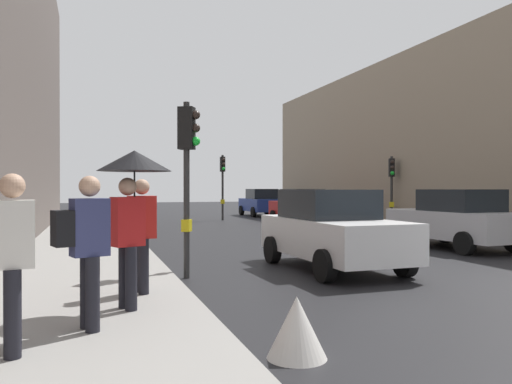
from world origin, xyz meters
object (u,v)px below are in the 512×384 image
Objects in this scene: traffic_light_mid_street at (392,178)px; warning_sign_triangle at (297,327)px; traffic_light_far_median at (223,175)px; pedestrian_with_black_backpack at (7,253)px; car_red_sedan at (300,206)px; pedestrian_with_grey_backpack at (86,243)px; car_white_compact at (332,229)px; traffic_light_near_right at (188,157)px; pedestrian_in_red_jacket at (142,231)px; car_blue_van at (261,202)px; pedestrian_with_umbrella at (132,184)px; car_silver_hatchback at (456,219)px.

warning_sign_triangle is at bearing -125.88° from traffic_light_mid_street.
traffic_light_far_median reaches higher than pedestrian_with_black_backpack.
pedestrian_with_black_backpack reaches higher than car_red_sedan.
pedestrian_with_grey_backpack is 2.72× the size of warning_sign_triangle.
traffic_light_far_median is 22.84m from pedestrian_with_grey_backpack.
traffic_light_mid_street is 1.85× the size of pedestrian_with_black_backpack.
pedestrian_with_grey_backpack is (-5.13, -4.06, 0.29)m from car_white_compact.
traffic_light_near_right is 1.98× the size of pedestrian_with_black_backpack.
traffic_light_mid_street is 19.06m from warning_sign_triangle.
traffic_light_near_right is 0.82× the size of car_red_sedan.
pedestrian_in_red_jacket is 2.72× the size of warning_sign_triangle.
pedestrian_with_umbrella is at bearing -112.33° from car_blue_van.
traffic_light_near_right is at bearing 60.44° from pedestrian_with_black_backpack.
traffic_light_far_median is 0.86× the size of car_red_sedan.
car_silver_hatchback reaches higher than warning_sign_triangle.
car_silver_hatchback is 1.01× the size of car_white_compact.
pedestrian_in_red_jacket reaches higher than car_blue_van.
traffic_light_near_right is 0.82× the size of car_white_compact.
pedestrian_in_red_jacket is (-12.42, -12.25, -1.12)m from traffic_light_mid_street.
pedestrian_with_umbrella is 3.01m from warning_sign_triangle.
pedestrian_with_grey_backpack is (-1.88, -3.89, -1.25)m from traffic_light_near_right.
car_blue_van reaches higher than warning_sign_triangle.
pedestrian_with_black_backpack is (-7.83, -22.35, -1.37)m from traffic_light_far_median.
pedestrian_with_grey_backpack is 2.56m from warning_sign_triangle.
warning_sign_triangle is (1.31, -3.11, -0.81)m from pedestrian_in_red_jacket.
car_blue_van is at bearing 72.23° from warning_sign_triangle.
car_white_compact is at bearing -128.66° from traffic_light_mid_street.
warning_sign_triangle is (-8.49, -26.49, -0.55)m from car_blue_van.
car_blue_van is (8.72, 21.42, -1.54)m from traffic_light_near_right.
car_blue_van is 7.56m from car_red_sedan.
pedestrian_with_umbrella is (-4.53, -3.12, 0.96)m from car_white_compact.
traffic_light_near_right reaches higher than car_white_compact.
pedestrian_with_black_backpack is at bearing -135.96° from pedestrian_with_grey_backpack.
pedestrian_with_black_backpack is 0.99m from pedestrian_with_grey_backpack.
traffic_light_near_right is 0.81× the size of car_silver_hatchback.
warning_sign_triangle is (-8.09, -18.94, -0.55)m from car_red_sedan.
traffic_light_far_median is 0.87× the size of car_blue_van.
car_silver_hatchback is 12.16m from pedestrian_with_grey_backpack.
traffic_light_mid_street is 18.31m from pedestrian_with_umbrella.
pedestrian_with_black_backpack is (-11.06, -7.08, 0.29)m from car_silver_hatchback.
car_red_sedan is 1.99× the size of pedestrian_with_umbrella.
car_blue_van is at bearing 67.86° from traffic_light_near_right.
pedestrian_with_umbrella reaches higher than pedestrian_in_red_jacket.
traffic_light_far_median is at bearing 70.70° from pedestrian_with_black_backpack.
traffic_light_far_median is 0.86× the size of car_white_compact.
car_silver_hatchback is (3.24, -15.27, -1.66)m from traffic_light_far_median.
traffic_light_near_right reaches higher than pedestrian_with_umbrella.
pedestrian_with_umbrella reaches higher than car_red_sedan.
traffic_light_far_median is at bearing 83.56° from car_white_compact.
car_silver_hatchback and car_white_compact have the same top height.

